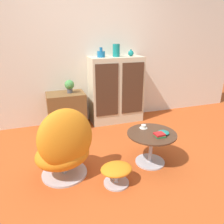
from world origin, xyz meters
TOP-DOWN VIEW (x-y plane):
  - ground_plane at (0.00, 0.00)m, footprint 12.00×12.00m
  - wall_back at (0.00, 1.69)m, footprint 6.40×0.06m
  - sideboard at (0.49, 1.46)m, footprint 0.95×0.42m
  - tv_console at (-0.43, 1.44)m, footprint 0.63×0.45m
  - egg_chair at (-0.64, 0.02)m, footprint 0.79×0.76m
  - ottoman at (-0.13, -0.29)m, footprint 0.35×0.30m
  - coffee_table at (0.42, -0.04)m, footprint 0.61×0.61m
  - vase_leftmost at (0.22, 1.46)m, footprint 0.13×0.13m
  - vase_inner_left at (0.49, 1.46)m, footprint 0.12×0.12m
  - vase_inner_right at (0.76, 1.46)m, footprint 0.10×0.10m
  - potted_plant at (-0.35, 1.44)m, footprint 0.16×0.16m
  - teacup at (0.39, 0.13)m, footprint 0.10×0.10m
  - book_stack at (0.46, -0.15)m, footprint 0.13×0.12m
  - bowl at (0.54, -0.10)m, footprint 0.14×0.14m

SIDE VIEW (x-z plane):
  - ground_plane at x=0.00m, z-range 0.00..0.00m
  - ottoman at x=-0.13m, z-range 0.04..0.28m
  - coffee_table at x=0.42m, z-range 0.08..0.50m
  - tv_console at x=-0.43m, z-range 0.00..0.62m
  - egg_chair at x=-0.64m, z-range -0.04..0.83m
  - teacup at x=0.39m, z-range 0.42..0.46m
  - bowl at x=0.54m, z-range 0.42..0.46m
  - book_stack at x=0.46m, z-range 0.42..0.46m
  - sideboard at x=0.49m, z-range 0.00..1.19m
  - potted_plant at x=-0.35m, z-range 0.63..0.86m
  - vase_inner_right at x=0.76m, z-range 1.18..1.29m
  - vase_leftmost at x=0.22m, z-range 1.16..1.32m
  - vase_inner_left at x=0.49m, z-range 1.19..1.40m
  - wall_back at x=0.00m, z-range 0.00..2.60m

